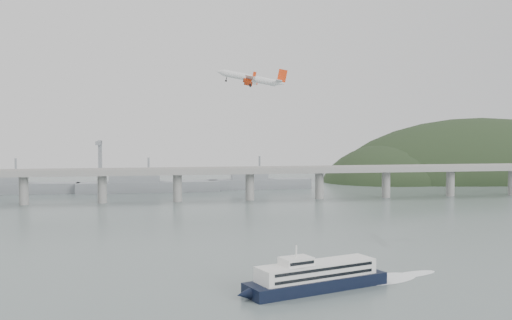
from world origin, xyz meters
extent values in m
plane|color=slate|center=(0.00, 0.00, 0.00)|extent=(900.00, 900.00, 0.00)
cube|color=gray|center=(0.00, 200.00, 20.00)|extent=(800.00, 22.00, 2.20)
cube|color=gray|center=(0.00, 189.50, 22.00)|extent=(800.00, 0.60, 1.80)
cube|color=gray|center=(0.00, 210.50, 22.00)|extent=(800.00, 0.60, 1.80)
cylinder|color=gray|center=(-130.00, 200.00, 9.50)|extent=(6.00, 6.00, 21.00)
cylinder|color=gray|center=(-80.00, 200.00, 9.50)|extent=(6.00, 6.00, 21.00)
cylinder|color=gray|center=(-30.00, 200.00, 9.50)|extent=(6.00, 6.00, 21.00)
cylinder|color=gray|center=(20.00, 200.00, 9.50)|extent=(6.00, 6.00, 21.00)
cylinder|color=gray|center=(70.00, 200.00, 9.50)|extent=(6.00, 6.00, 21.00)
cylinder|color=gray|center=(120.00, 200.00, 9.50)|extent=(6.00, 6.00, 21.00)
cylinder|color=gray|center=(170.00, 200.00, 9.50)|extent=(6.00, 6.00, 21.00)
cylinder|color=gray|center=(220.00, 200.00, 9.50)|extent=(6.00, 6.00, 21.00)
ellipsoid|color=#1E2E1A|center=(270.00, 330.00, -18.00)|extent=(320.00, 150.00, 156.00)
ellipsoid|color=#1E2E1A|center=(175.00, 320.00, -12.00)|extent=(140.00, 110.00, 96.00)
cube|color=gray|center=(-150.00, 270.00, 4.00)|extent=(95.67, 20.15, 8.00)
cube|color=gray|center=(-159.50, 270.00, 12.00)|extent=(33.90, 15.02, 8.00)
cylinder|color=gray|center=(-150.00, 270.00, 20.00)|extent=(1.60, 1.60, 14.00)
cube|color=gray|center=(-50.00, 265.00, 4.00)|extent=(110.55, 21.43, 8.00)
cube|color=gray|center=(-61.00, 265.00, 12.00)|extent=(39.01, 16.73, 8.00)
cylinder|color=gray|center=(-50.00, 265.00, 20.00)|extent=(1.60, 1.60, 14.00)
cube|color=gray|center=(40.00, 275.00, 4.00)|extent=(85.00, 13.60, 8.00)
cube|color=gray|center=(31.50, 275.00, 12.00)|extent=(29.75, 11.90, 8.00)
cylinder|color=gray|center=(40.00, 275.00, 20.00)|extent=(1.60, 1.60, 14.00)
cube|color=gray|center=(-90.00, 300.00, 20.00)|extent=(3.00, 3.00, 40.00)
cube|color=gray|center=(-90.00, 290.00, 38.00)|extent=(3.00, 28.00, 3.00)
cube|color=black|center=(4.79, -30.81, 1.90)|extent=(48.49, 26.34, 3.79)
cone|color=black|center=(-19.37, -39.23, 1.90)|extent=(5.72, 5.14, 3.79)
cube|color=white|center=(4.79, -30.81, 6.16)|extent=(40.71, 22.06, 4.74)
cube|color=black|center=(6.37, -35.33, 7.39)|extent=(34.06, 12.00, 0.95)
cube|color=black|center=(6.37, -35.33, 5.12)|extent=(34.06, 12.00, 0.95)
cube|color=black|center=(3.21, -26.29, 7.39)|extent=(34.06, 12.00, 0.95)
cube|color=black|center=(3.21, -26.29, 5.12)|extent=(34.06, 12.00, 0.95)
cube|color=white|center=(-2.37, -33.30, 9.76)|extent=(11.13, 9.39, 2.46)
cube|color=black|center=(-1.26, -36.48, 9.76)|extent=(8.09, 2.92, 0.95)
cylinder|color=white|center=(-2.37, -33.30, 12.80)|extent=(0.60, 0.60, 3.79)
ellipsoid|color=white|center=(29.85, -22.07, 0.05)|extent=(30.27, 21.87, 0.19)
ellipsoid|color=white|center=(42.38, -17.70, 0.05)|extent=(21.58, 13.18, 0.19)
cylinder|color=white|center=(0.48, 75.92, 74.42)|extent=(25.73, 9.68, 8.30)
cone|color=white|center=(-13.55, 78.81, 77.31)|extent=(4.93, 4.22, 3.98)
cone|color=white|center=(15.05, 72.94, 71.90)|extent=(5.56, 4.05, 4.16)
cube|color=white|center=(1.18, 75.73, 73.35)|extent=(10.40, 31.36, 2.81)
cube|color=white|center=(14.31, 73.13, 72.70)|extent=(4.95, 11.33, 1.36)
cube|color=red|center=(15.80, 72.99, 75.48)|extent=(5.22, 1.20, 6.64)
cylinder|color=red|center=(0.56, 80.91, 72.11)|extent=(4.57, 3.07, 2.84)
cylinder|color=black|center=(-1.28, 81.29, 72.49)|extent=(1.15, 2.17, 2.13)
cube|color=white|center=(0.75, 80.92, 73.00)|extent=(2.46, 0.69, 1.54)
cylinder|color=red|center=(-1.36, 71.06, 72.62)|extent=(4.57, 3.07, 2.84)
cylinder|color=black|center=(-3.21, 71.44, 73.00)|extent=(1.15, 2.17, 2.13)
cube|color=white|center=(-1.18, 71.07, 73.52)|extent=(2.46, 0.69, 1.54)
cylinder|color=black|center=(1.30, 78.04, 71.62)|extent=(0.82, 0.41, 2.23)
cylinder|color=black|center=(1.09, 78.03, 70.63)|extent=(1.24, 0.57, 1.20)
cylinder|color=black|center=(0.39, 73.38, 71.86)|extent=(0.82, 0.41, 2.23)
cylinder|color=black|center=(0.18, 73.37, 70.88)|extent=(1.24, 0.57, 1.20)
cylinder|color=black|center=(-10.57, 78.06, 74.08)|extent=(0.82, 0.41, 2.23)
cylinder|color=black|center=(-10.77, 78.05, 73.10)|extent=(1.24, 0.57, 1.20)
cube|color=red|center=(6.13, 90.61, 73.26)|extent=(1.88, 0.49, 2.44)
cube|color=red|center=(0.18, 60.15, 74.86)|extent=(1.88, 0.49, 2.44)
camera|label=1|loc=(-44.55, -209.76, 50.72)|focal=42.00mm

